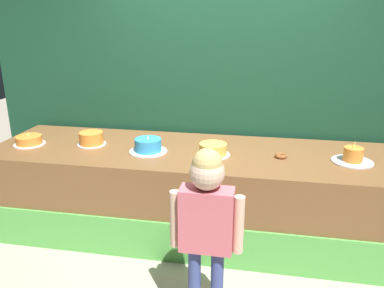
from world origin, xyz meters
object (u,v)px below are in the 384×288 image
object	(u,v)px
child_figure	(207,214)
cake_right	(213,150)
cake_center	(148,146)
cake_left	(91,139)
cake_far_right	(353,156)
donut	(281,156)
cake_far_left	(29,140)

from	to	relation	value
child_figure	cake_right	distance (m)	1.02
cake_center	cake_right	xyz separation A→B (m)	(0.58, 0.02, -0.01)
cake_center	child_figure	bearing A→B (deg)	-56.00
cake_center	cake_right	world-z (taller)	cake_center
cake_left	cake_right	distance (m)	1.16
cake_left	cake_far_right	size ratio (longest dim) A/B	0.80
child_figure	donut	world-z (taller)	child_figure
cake_left	cake_center	world-z (taller)	cake_center
cake_far_left	cake_left	world-z (taller)	cake_far_left
cake_right	cake_left	bearing A→B (deg)	176.21
cake_left	cake_center	bearing A→B (deg)	-9.07
cake_far_left	cake_far_right	xyz separation A→B (m)	(2.90, 0.07, 0.01)
cake_right	cake_far_right	xyz separation A→B (m)	(1.16, 0.04, 0.00)
child_figure	cake_center	world-z (taller)	child_figure
child_figure	cake_far_right	world-z (taller)	child_figure
cake_far_right	child_figure	bearing A→B (deg)	-135.21
cake_right	cake_far_right	bearing A→B (deg)	2.16
donut	cake_center	size ratio (longest dim) A/B	0.31
child_figure	cake_right	world-z (taller)	child_figure
cake_left	cake_far_left	bearing A→B (deg)	-170.04
child_figure	cake_far_right	size ratio (longest dim) A/B	3.63
cake_right	cake_far_right	world-z (taller)	cake_far_right
cake_left	cake_right	size ratio (longest dim) A/B	0.91
child_figure	cake_far_right	xyz separation A→B (m)	(1.06, 1.06, 0.07)
cake_far_right	cake_far_left	bearing A→B (deg)	-178.64
cake_left	cake_far_right	xyz separation A→B (m)	(2.32, -0.03, -0.01)
child_figure	cake_far_left	world-z (taller)	child_figure
cake_left	child_figure	bearing A→B (deg)	-41.05
child_figure	cake_left	xyz separation A→B (m)	(-1.25, 1.09, 0.08)
donut	cake_center	bearing A→B (deg)	-177.06
cake_far_left	cake_far_right	bearing A→B (deg)	1.36
cake_far_left	child_figure	bearing A→B (deg)	-28.36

